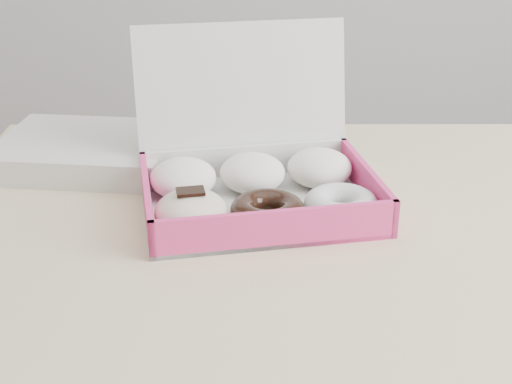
{
  "coord_description": "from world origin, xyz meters",
  "views": [
    {
      "loc": [
        -0.16,
        -0.82,
        1.18
      ],
      "look_at": [
        -0.16,
        0.03,
        0.79
      ],
      "focal_mm": 50.0,
      "sensor_mm": 36.0,
      "label": 1
    }
  ],
  "objects": [
    {
      "name": "donut_box",
      "position": [
        -0.16,
        0.07,
        0.79
      ],
      "size": [
        0.35,
        0.33,
        0.23
      ],
      "rotation": [
        0.0,
        0.0,
        0.19
      ],
      "color": "silver",
      "rests_on": "table"
    },
    {
      "name": "newspapers",
      "position": [
        -0.42,
        0.22,
        0.77
      ],
      "size": [
        0.29,
        0.24,
        0.04
      ],
      "primitive_type": "cube",
      "rotation": [
        0.0,
        0.0,
        -0.11
      ],
      "color": "silver",
      "rests_on": "table"
    },
    {
      "name": "table",
      "position": [
        0.0,
        0.0,
        0.67
      ],
      "size": [
        1.2,
        0.8,
        0.75
      ],
      "color": "#D2B98A",
      "rests_on": "ground"
    }
  ]
}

